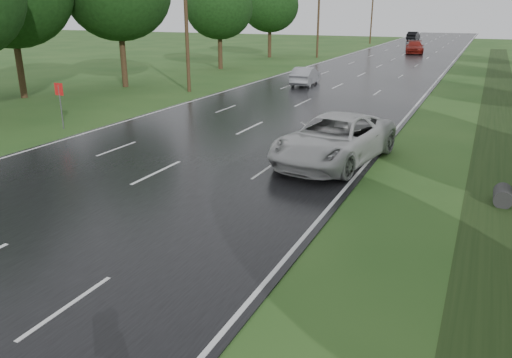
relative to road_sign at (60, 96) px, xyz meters
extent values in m
cube|color=black|center=(8.50, 33.00, -1.62)|extent=(14.00, 180.00, 0.04)
cube|color=silver|center=(15.25, 33.00, -1.60)|extent=(0.12, 180.00, 0.01)
cube|color=silver|center=(1.75, 33.00, -1.60)|extent=(0.12, 180.00, 0.01)
cube|color=silver|center=(8.50, 33.00, -1.60)|extent=(0.12, 180.00, 0.01)
cube|color=black|center=(20.00, 8.00, -1.64)|extent=(2.20, 120.00, 0.01)
cylinder|color=#2D2D2D|center=(20.00, -2.00, -1.39)|extent=(0.56, 1.00, 0.56)
cylinder|color=slate|center=(0.00, 0.00, -0.54)|extent=(0.06, 0.06, 2.20)
cube|color=red|center=(0.00, 0.00, 0.36)|extent=(0.50, 0.04, 0.60)
cylinder|color=#3C2D18|center=(-0.70, 13.00, 3.36)|extent=(0.26, 0.26, 10.00)
cylinder|color=#3C2D18|center=(-0.70, 43.00, 3.36)|extent=(0.26, 0.26, 10.00)
cylinder|color=#3C2D18|center=(-0.70, 73.00, 3.36)|extent=(0.26, 0.26, 10.00)
cylinder|color=#3C2D18|center=(-6.50, 13.00, 0.36)|extent=(0.44, 0.44, 4.00)
cylinder|color=#3C2D18|center=(-5.70, 27.00, 0.04)|extent=(0.44, 0.44, 3.36)
ellipsoid|color=black|center=(-5.70, 27.00, 4.19)|extent=(6.60, 6.60, 5.94)
cylinder|color=#3C2D18|center=(-9.50, 6.00, 0.28)|extent=(0.44, 0.44, 3.84)
cylinder|color=#3C2D18|center=(-6.30, 41.00, 0.12)|extent=(0.44, 0.44, 3.52)
ellipsoid|color=black|center=(-6.30, 41.00, 4.50)|extent=(7.00, 7.00, 6.30)
imported|color=#BDBDBD|center=(14.00, 0.06, -0.70)|extent=(3.97, 6.89, 1.81)
imported|color=gray|center=(6.00, 19.50, -0.90)|extent=(1.85, 4.38, 1.41)
imported|color=maroon|center=(9.51, 54.04, -0.79)|extent=(3.16, 5.92, 1.63)
imported|color=black|center=(4.94, 85.34, -0.78)|extent=(1.97, 5.07, 1.65)
camera|label=1|loc=(19.08, -18.29, 4.07)|focal=35.00mm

